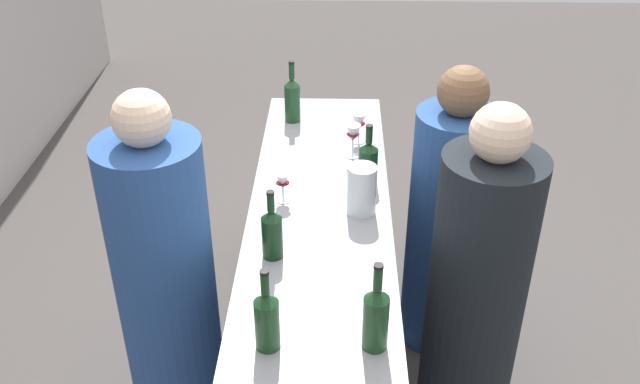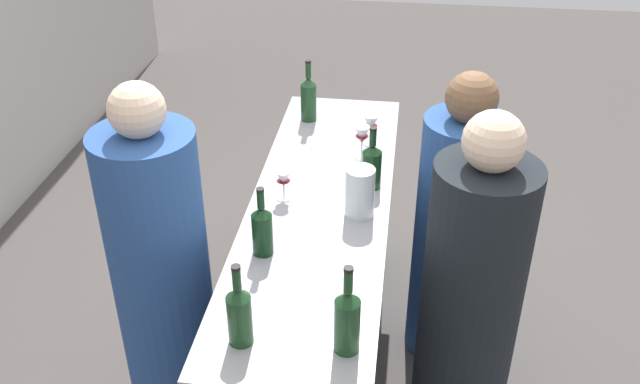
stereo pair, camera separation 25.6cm
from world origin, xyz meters
name	(u,v)px [view 2 (the right image)]	position (x,y,z in m)	size (l,w,h in m)	color
ground_plane	(320,370)	(0.00, 0.00, 0.00)	(12.00, 12.00, 0.00)	#4C4744
bar_counter	(320,292)	(0.00, 0.00, 0.49)	(2.05, 0.58, 0.97)	slate
wine_bottle_leftmost_olive_green	(239,314)	(-0.83, 0.14, 1.08)	(0.08, 0.08, 0.30)	#193D1E
wine_bottle_second_left_olive_green	(347,319)	(-0.82, -0.19, 1.09)	(0.08, 0.08, 0.32)	#193D1E
wine_bottle_center_dark_green	(262,229)	(-0.37, 0.16, 1.07)	(0.08, 0.08, 0.28)	black
wine_bottle_second_right_dark_green	(372,165)	(0.15, -0.20, 1.07)	(0.08, 0.08, 0.28)	black
wine_bottle_rightmost_olive_green	(309,98)	(0.76, 0.16, 1.09)	(0.08, 0.08, 0.32)	#193D1E
wine_glass_near_left	(371,125)	(0.54, -0.17, 1.07)	(0.07, 0.07, 0.15)	white
wine_glass_near_center	(362,136)	(0.39, -0.14, 1.08)	(0.07, 0.07, 0.16)	white
wine_glass_near_right	(283,180)	(0.01, 0.15, 1.05)	(0.07, 0.07, 0.13)	white
water_pitcher	(360,192)	(-0.07, -0.17, 1.07)	(0.12, 0.12, 0.21)	silver
person_left_guest	(469,310)	(-0.30, -0.62, 0.71)	(0.44, 0.44, 1.56)	black
person_center_guest	(455,234)	(0.28, -0.59, 0.66)	(0.49, 0.49, 1.45)	#284C8C
person_right_guest	(163,285)	(-0.33, 0.59, 0.74)	(0.43, 0.43, 1.61)	#284C8C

